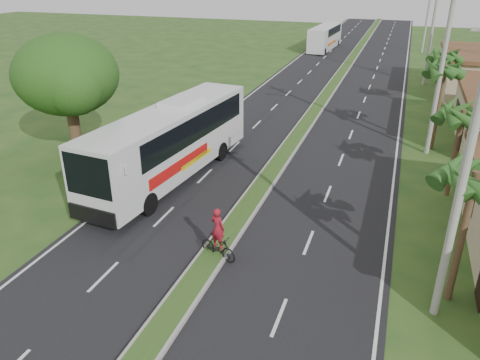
% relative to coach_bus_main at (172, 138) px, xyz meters
% --- Properties ---
extents(ground, '(180.00, 180.00, 0.00)m').
position_rel_coach_bus_main_xyz_m(ground, '(5.11, -9.33, -2.33)').
color(ground, '#21471A').
rests_on(ground, ground).
extents(road_asphalt, '(14.00, 160.00, 0.02)m').
position_rel_coach_bus_main_xyz_m(road_asphalt, '(5.11, 10.67, -2.32)').
color(road_asphalt, black).
rests_on(road_asphalt, ground).
extents(median_strip, '(1.20, 160.00, 0.18)m').
position_rel_coach_bus_main_xyz_m(median_strip, '(5.11, 10.67, -2.23)').
color(median_strip, gray).
rests_on(median_strip, ground).
extents(lane_edge_left, '(0.12, 160.00, 0.01)m').
position_rel_coach_bus_main_xyz_m(lane_edge_left, '(-1.59, 10.67, -2.33)').
color(lane_edge_left, silver).
rests_on(lane_edge_left, ground).
extents(lane_edge_right, '(0.12, 160.00, 0.01)m').
position_rel_coach_bus_main_xyz_m(lane_edge_right, '(11.81, 10.67, -2.33)').
color(lane_edge_right, silver).
rests_on(lane_edge_right, ground).
extents(palm_verge_a, '(2.40, 2.40, 5.45)m').
position_rel_coach_bus_main_xyz_m(palm_verge_a, '(14.11, -6.33, 2.41)').
color(palm_verge_a, '#473321').
rests_on(palm_verge_a, ground).
extents(palm_verge_b, '(2.40, 2.40, 5.05)m').
position_rel_coach_bus_main_xyz_m(palm_verge_b, '(14.51, 2.67, 2.02)').
color(palm_verge_b, '#473321').
rests_on(palm_verge_b, ground).
extents(palm_verge_c, '(2.40, 2.40, 5.85)m').
position_rel_coach_bus_main_xyz_m(palm_verge_c, '(13.91, 9.67, 2.79)').
color(palm_verge_c, '#473321').
rests_on(palm_verge_c, ground).
extents(palm_verge_d, '(2.40, 2.40, 5.25)m').
position_rel_coach_bus_main_xyz_m(palm_verge_d, '(14.41, 18.67, 2.21)').
color(palm_verge_d, '#473321').
rests_on(palm_verge_d, ground).
extents(shade_tree, '(6.30, 6.00, 7.54)m').
position_rel_coach_bus_main_xyz_m(shade_tree, '(-7.01, 0.69, 2.69)').
color(shade_tree, '#473321').
rests_on(shade_tree, ground).
extents(utility_pole_a, '(1.60, 0.28, 11.00)m').
position_rel_coach_bus_main_xyz_m(utility_pole_a, '(13.61, -7.33, 3.34)').
color(utility_pole_a, gray).
rests_on(utility_pole_a, ground).
extents(utility_pole_b, '(3.20, 0.28, 12.00)m').
position_rel_coach_bus_main_xyz_m(utility_pole_b, '(13.58, 8.67, 3.92)').
color(utility_pole_b, gray).
rests_on(utility_pole_b, ground).
extents(utility_pole_c, '(1.60, 0.28, 11.00)m').
position_rel_coach_bus_main_xyz_m(utility_pole_c, '(13.61, 28.67, 3.34)').
color(utility_pole_c, gray).
rests_on(utility_pole_c, ground).
extents(utility_pole_d, '(1.60, 0.28, 10.50)m').
position_rel_coach_bus_main_xyz_m(utility_pole_d, '(13.61, 48.67, 3.09)').
color(utility_pole_d, gray).
rests_on(utility_pole_d, ground).
extents(coach_bus_main, '(4.02, 13.34, 4.25)m').
position_rel_coach_bus_main_xyz_m(coach_bus_main, '(0.00, 0.00, 0.00)').
color(coach_bus_main, silver).
rests_on(coach_bus_main, ground).
extents(coach_bus_far, '(3.01, 11.07, 3.19)m').
position_rel_coach_bus_main_xyz_m(coach_bus_far, '(0.45, 47.04, -0.52)').
color(coach_bus_far, silver).
rests_on(coach_bus_far, ground).
extents(motorcyclist, '(1.84, 1.05, 2.31)m').
position_rel_coach_bus_main_xyz_m(motorcyclist, '(5.34, -6.70, -1.50)').
color(motorcyclist, black).
rests_on(motorcyclist, ground).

